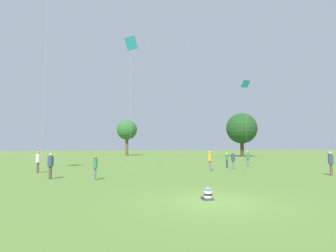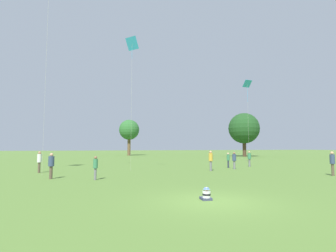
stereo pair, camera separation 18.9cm
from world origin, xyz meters
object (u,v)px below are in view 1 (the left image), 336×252
object	(u,v)px
kite_0	(246,86)
distant_tree_1	(127,130)
person_standing_5	(95,166)
seated_toddler	(208,195)
person_standing_4	(227,159)
person_standing_7	(233,159)
kite_2	(131,46)
person_standing_1	(331,161)
person_standing_0	(210,159)
person_standing_3	(248,157)
person_standing_2	(50,164)
distant_tree_0	(242,128)
person_standing_6	(38,160)

from	to	relation	value
kite_0	distant_tree_1	world-z (taller)	kite_0
person_standing_5	distant_tree_1	world-z (taller)	distant_tree_1
seated_toddler	person_standing_5	xyz separation A→B (m)	(-4.45, 8.02, 0.74)
person_standing_4	person_standing_7	size ratio (longest dim) A/B	0.94
kite_2	seated_toddler	bearing A→B (deg)	-172.59
person_standing_1	kite_0	bearing A→B (deg)	-28.18
person_standing_0	kite_0	size ratio (longest dim) A/B	0.17
person_standing_1	kite_2	distance (m)	19.52
person_standing_0	person_standing_3	xyz separation A→B (m)	(6.34, 3.64, -0.09)
person_standing_3	person_standing_4	distance (m)	3.20
kite_2	person_standing_2	bearing A→B (deg)	128.54
person_standing_4	person_standing_2	bearing A→B (deg)	142.12
person_standing_0	kite_2	xyz separation A→B (m)	(-7.04, 1.95, 10.56)
person_standing_0	person_standing_5	xyz separation A→B (m)	(-10.14, -3.91, -0.15)
person_standing_2	distant_tree_0	bearing A→B (deg)	-168.76
person_standing_6	person_standing_5	bearing A→B (deg)	-44.36
person_standing_2	distant_tree_0	xyz separation A→B (m)	(34.99, 32.41, 5.26)
kite_0	person_standing_0	bearing A→B (deg)	80.29
seated_toddler	distant_tree_0	size ratio (longest dim) A/B	0.06
person_standing_2	person_standing_7	bearing A→B (deg)	161.19
person_standing_0	kite_2	distance (m)	12.84
kite_2	person_standing_5	bearing A→B (deg)	153.93
person_standing_4	person_standing_7	xyz separation A→B (m)	(-0.24, -1.68, 0.04)
person_standing_6	person_standing_4	bearing A→B (deg)	10.63
person_standing_1	distant_tree_0	distance (m)	39.20
person_standing_5	distant_tree_0	xyz separation A→B (m)	(32.06, 33.77, 5.36)
person_standing_1	person_standing_7	distance (m)	8.37
person_standing_2	person_standing_7	distance (m)	16.50
seated_toddler	person_standing_0	bearing A→B (deg)	68.54
person_standing_1	kite_0	world-z (taller)	kite_0
person_standing_5	kite_0	distance (m)	24.36
person_standing_5	person_standing_6	world-z (taller)	person_standing_6
person_standing_3	kite_0	xyz separation A→B (m)	(2.69, 4.28, 9.20)
distant_tree_0	distant_tree_1	bearing A→B (deg)	149.32
person_standing_3	person_standing_2	bearing A→B (deg)	-115.11
kite_0	seated_toddler	bearing A→B (deg)	92.46
seated_toddler	kite_2	bearing A→B (deg)	99.61
seated_toddler	person_standing_5	size ratio (longest dim) A/B	0.34
person_standing_0	kite_0	bearing A→B (deg)	-113.36
kite_2	distant_tree_0	xyz separation A→B (m)	(28.95, 27.91, -5.35)
person_standing_5	person_standing_1	bearing A→B (deg)	-131.33
person_standing_3	person_standing_4	size ratio (longest dim) A/B	1.08
person_standing_5	kite_0	size ratio (longest dim) A/B	0.14
person_standing_3	person_standing_7	world-z (taller)	person_standing_3
person_standing_4	kite_0	bearing A→B (deg)	-14.19
person_standing_2	kite_2	world-z (taller)	kite_2
person_standing_3	person_standing_5	world-z (taller)	person_standing_3
person_standing_1	person_standing_5	world-z (taller)	person_standing_1
seated_toddler	person_standing_0	xyz separation A→B (m)	(5.69, 11.92, 0.89)
person_standing_0	kite_0	xyz separation A→B (m)	(9.03, 7.93, 9.11)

